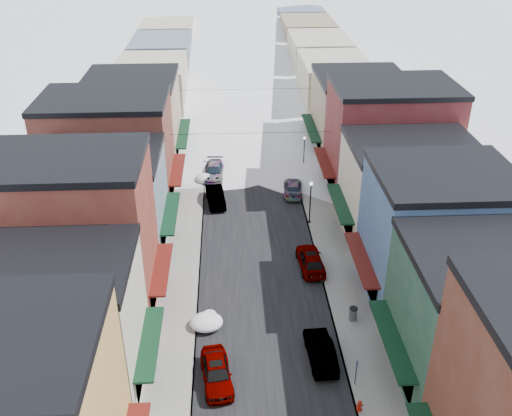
{
  "coord_description": "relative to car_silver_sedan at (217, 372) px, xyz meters",
  "views": [
    {
      "loc": [
        -2.37,
        -14.89,
        27.8
      ],
      "look_at": [
        0.0,
        30.35,
        2.73
      ],
      "focal_mm": 40.0,
      "sensor_mm": 36.0,
      "label": 1
    }
  ],
  "objects": [
    {
      "name": "snow_pile_far",
      "position": [
        -1.34,
        29.3,
        -0.29
      ],
      "size": [
        2.43,
        2.7,
        1.03
      ],
      "color": "white",
      "rests_on": "ground"
    },
    {
      "name": "car_gray_suv",
      "position": [
        7.8,
        12.45,
        0.05
      ],
      "size": [
        2.23,
        4.99,
        1.67
      ],
      "primitive_type": "imported",
      "rotation": [
        0.0,
        0.0,
        3.2
      ],
      "color": "gray",
      "rests_on": "ground"
    },
    {
      "name": "streetlamp_far",
      "position": [
        9.65,
        31.91,
        1.83
      ],
      "size": [
        0.33,
        0.33,
        3.91
      ],
      "color": "black",
      "rests_on": "sidewalk_right"
    },
    {
      "name": "bldg_r_brick_far",
      "position": [
        17.69,
        26.85,
        4.97
      ],
      "size": [
        13.3,
        9.2,
        11.5
      ],
      "color": "maroon",
      "rests_on": "ground"
    },
    {
      "name": "overhead_cables",
      "position": [
        3.5,
        35.35,
        5.41
      ],
      "size": [
        16.4,
        15.04,
        0.04
      ],
      "color": "black",
      "rests_on": "ground"
    },
    {
      "name": "fire_hydrant",
      "position": [
        8.7,
        -2.93,
        -0.29
      ],
      "size": [
        0.44,
        0.33,
        0.75
      ],
      "color": "#A61408",
      "rests_on": "sidewalk_right"
    },
    {
      "name": "streetlamp_near",
      "position": [
        8.7,
        19.79,
        2.07
      ],
      "size": [
        0.36,
        0.36,
        4.3
      ],
      "color": "black",
      "rests_on": "sidewalk_right"
    },
    {
      "name": "sidewalk_right",
      "position": [
        10.1,
        47.85,
        -0.71
      ],
      "size": [
        3.2,
        160.0,
        0.15
      ],
      "primitive_type": "cube",
      "color": "gray",
      "rests_on": "ground"
    },
    {
      "name": "bldg_l_grayblue",
      "position": [
        -9.69,
        16.85,
        3.72
      ],
      "size": [
        11.3,
        9.2,
        9.0
      ],
      "color": "gray",
      "rests_on": "ground"
    },
    {
      "name": "bldg_r_green",
      "position": [
        16.69,
        -0.15,
        3.97
      ],
      "size": [
        11.3,
        9.2,
        9.5
      ],
      "color": "#224737",
      "rests_on": "ground"
    },
    {
      "name": "bldg_l_brick_far",
      "position": [
        -10.69,
        25.85,
        4.72
      ],
      "size": [
        13.3,
        9.2,
        11.0
      ],
      "color": "brown",
      "rests_on": "ground"
    },
    {
      "name": "car_dark_hatch",
      "position": [
        -0.3,
        24.32,
        -0.02
      ],
      "size": [
        2.23,
        4.84,
        1.54
      ],
      "primitive_type": "imported",
      "rotation": [
        0.0,
        0.0,
        0.13
      ],
      "color": "black",
      "rests_on": "ground"
    },
    {
      "name": "bldg_l_tan",
      "position": [
        -9.69,
        35.85,
        4.22
      ],
      "size": [
        11.3,
        11.2,
        10.0
      ],
      "color": "tan",
      "rests_on": "ground"
    },
    {
      "name": "bldg_l_cream",
      "position": [
        -9.69,
        0.35,
        3.97
      ],
      "size": [
        11.3,
        8.2,
        9.5
      ],
      "color": "beige",
      "rests_on": "ground"
    },
    {
      "name": "curb_right",
      "position": [
        8.55,
        47.85,
        -0.71
      ],
      "size": [
        0.1,
        160.0,
        0.15
      ],
      "primitive_type": "cube",
      "color": "slate",
      "rests_on": "ground"
    },
    {
      "name": "snow_pile_mid",
      "position": [
        -0.78,
        5.37,
        -0.29
      ],
      "size": [
        2.43,
        2.7,
        1.03
      ],
      "color": "white",
      "rests_on": "ground"
    },
    {
      "name": "car_lane_silver",
      "position": [
        2.3,
        38.18,
        -0.1
      ],
      "size": [
        1.9,
        4.1,
        1.36
      ],
      "primitive_type": "imported",
      "rotation": [
        0.0,
        0.0,
        -0.07
      ],
      "color": "gray",
      "rests_on": "ground"
    },
    {
      "name": "car_lane_white",
      "position": [
        4.47,
        48.36,
        0.04
      ],
      "size": [
        2.97,
        6.06,
        1.66
      ],
      "primitive_type": "imported",
      "rotation": [
        0.0,
        0.0,
        3.18
      ],
      "color": "silver",
      "rests_on": "ground"
    },
    {
      "name": "car_black_sedan",
      "position": [
        7.8,
        26.1,
        -0.09
      ],
      "size": [
        2.4,
        4.93,
        1.38
      ],
      "primitive_type": "imported",
      "rotation": [
        0.0,
        0.0,
        3.04
      ],
      "color": "black",
      "rests_on": "ground"
    },
    {
      "name": "bldg_r_blue",
      "position": [
        16.69,
        8.85,
        4.47
      ],
      "size": [
        11.3,
        9.2,
        10.5
      ],
      "color": "#3D5C8A",
      "rests_on": "ground"
    },
    {
      "name": "bldg_l_brick_near",
      "position": [
        -10.19,
        8.35,
        5.47
      ],
      "size": [
        12.3,
        8.2,
        12.5
      ],
      "color": "maroon",
      "rests_on": "ground"
    },
    {
      "name": "curb_left",
      "position": [
        -1.55,
        47.85,
        -0.71
      ],
      "size": [
        0.1,
        160.0,
        0.15
      ],
      "primitive_type": "cube",
      "color": "slate",
      "rests_on": "ground"
    },
    {
      "name": "car_silver_wagon",
      "position": [
        -0.55,
        30.34,
        -0.02
      ],
      "size": [
        2.43,
        5.4,
        1.54
      ],
      "primitive_type": "imported",
      "rotation": [
        0.0,
        0.0,
        -0.05
      ],
      "color": "#9B9DA2",
      "rests_on": "ground"
    },
    {
      "name": "car_green_sedan",
      "position": [
        7.0,
        1.64,
        -0.02
      ],
      "size": [
        1.86,
        4.74,
        1.54
      ],
      "primitive_type": "imported",
      "rotation": [
        0.0,
        0.0,
        3.19
      ],
      "color": "black",
      "rests_on": "ground"
    },
    {
      "name": "car_silver_sedan",
      "position": [
        0.0,
        0.0,
        0.0
      ],
      "size": [
        2.45,
        4.81,
        1.57
      ],
      "primitive_type": "imported",
      "rotation": [
        0.0,
        0.0,
        0.13
      ],
      "color": "#96989E",
      "rests_on": "ground"
    },
    {
      "name": "bldg_r_cream",
      "position": [
        17.19,
        17.85,
        3.72
      ],
      "size": [
        12.3,
        9.2,
        9.0
      ],
      "color": "beige",
      "rests_on": "ground"
    },
    {
      "name": "distant_blocks",
      "position": [
        3.5,
        70.85,
        3.21
      ],
      "size": [
        34.0,
        55.0,
        8.0
      ],
      "color": "gray",
      "rests_on": "ground"
    },
    {
      "name": "bldg_r_tan",
      "position": [
        16.69,
        36.85,
        3.97
      ],
      "size": [
        11.3,
        11.2,
        9.5
      ],
      "color": "#968362",
      "rests_on": "ground"
    },
    {
      "name": "trash_can",
      "position": [
        9.99,
        5.44,
        -0.1
      ],
      "size": [
        0.62,
        0.62,
        1.06
      ],
      "color": "#55585A",
      "rests_on": "sidewalk_right"
    },
    {
      "name": "sidewalk_left",
      "position": [
        -3.1,
        47.85,
        -0.71
      ],
      "size": [
        3.2,
        160.0,
        0.15
      ],
      "primitive_type": "cube",
      "color": "gray",
      "rests_on": "ground"
    },
    {
      "name": "road",
      "position": [
        3.5,
        47.85,
        -0.78
      ],
      "size": [
        10.0,
        160.0,
        0.01
      ],
      "primitive_type": "cube",
      "color": "black",
      "rests_on": "ground"
    },
    {
      "name": "parking_sign",
      "position": [
        8.87,
        -0.85,
        0.52
      ],
      "size": [
        0.05,
        0.27,
        1.98
      ],
      "color": "black",
      "rests_on": "sidewalk_right"
    }
  ]
}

